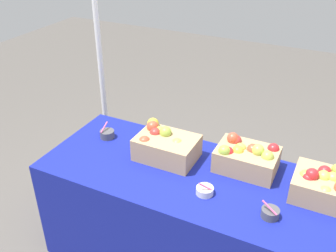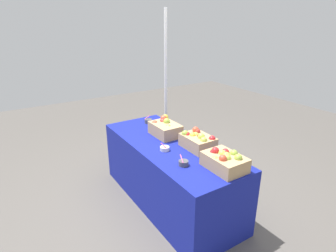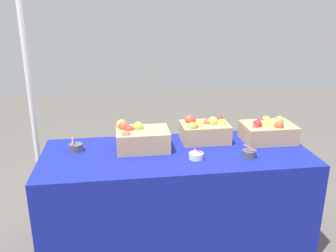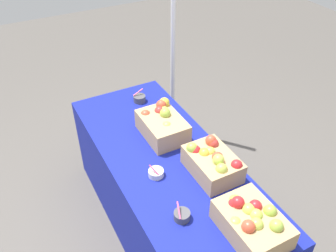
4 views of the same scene
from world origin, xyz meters
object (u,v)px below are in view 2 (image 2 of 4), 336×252
(tent_pole, at_px, (166,87))
(sample_bowl_mid, at_px, (148,121))
(apple_crate_middle, at_px, (198,141))
(sample_bowl_far, at_px, (183,163))
(apple_crate_right, at_px, (165,128))
(apple_crate_left, at_px, (224,160))
(sample_bowl_near, at_px, (165,149))

(tent_pole, bearing_deg, sample_bowl_mid, -53.05)
(apple_crate_middle, height_order, sample_bowl_far, apple_crate_middle)
(apple_crate_right, height_order, sample_bowl_far, apple_crate_right)
(apple_crate_left, relative_size, sample_bowl_near, 3.96)
(apple_crate_middle, distance_m, sample_bowl_near, 0.36)
(apple_crate_middle, xyz_separation_m, sample_bowl_far, (0.23, -0.35, -0.06))
(apple_crate_right, xyz_separation_m, sample_bowl_far, (0.73, -0.25, -0.06))
(apple_crate_right, bearing_deg, apple_crate_middle, 11.30)
(sample_bowl_near, bearing_deg, apple_crate_middle, 67.78)
(apple_crate_right, height_order, tent_pole, tent_pole)
(apple_crate_left, relative_size, apple_crate_right, 1.03)
(sample_bowl_near, distance_m, tent_pole, 1.48)
(tent_pole, bearing_deg, apple_crate_right, -32.78)
(sample_bowl_far, distance_m, tent_pole, 1.80)
(apple_crate_middle, xyz_separation_m, apple_crate_right, (-0.49, -0.10, 0.00))
(sample_bowl_near, relative_size, sample_bowl_far, 0.99)
(sample_bowl_mid, relative_size, tent_pole, 0.05)
(apple_crate_right, bearing_deg, sample_bowl_far, -19.01)
(apple_crate_right, relative_size, sample_bowl_near, 3.84)
(apple_crate_left, distance_m, sample_bowl_far, 0.38)
(apple_crate_left, bearing_deg, apple_crate_middle, 171.73)
(apple_crate_right, bearing_deg, sample_bowl_mid, 176.30)
(apple_crate_middle, xyz_separation_m, tent_pole, (-1.35, 0.45, 0.26))
(apple_crate_left, xyz_separation_m, sample_bowl_near, (-0.61, -0.26, -0.06))
(apple_crate_left, height_order, tent_pole, tent_pole)
(sample_bowl_mid, bearing_deg, tent_pole, 126.95)
(apple_crate_left, relative_size, tent_pole, 0.18)
(apple_crate_middle, height_order, sample_bowl_near, apple_crate_middle)
(apple_crate_right, xyz_separation_m, sample_bowl_near, (0.36, -0.23, -0.06))
(apple_crate_left, xyz_separation_m, sample_bowl_mid, (-1.44, 0.00, -0.05))
(apple_crate_middle, relative_size, sample_bowl_far, 3.63)
(sample_bowl_mid, xyz_separation_m, tent_pole, (-0.39, 0.52, 0.32))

